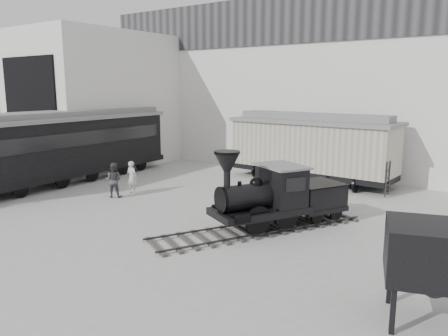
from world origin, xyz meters
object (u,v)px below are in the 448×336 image
Objects in this scene: locomotive at (274,199)px; visitor_a at (132,177)px; passenger_coach at (70,145)px; coal_hopper at (436,260)px; visitor_b at (114,180)px; boxcar at (312,146)px.

visitor_a is at bearing -157.30° from locomotive.
visitor_a is at bearing -3.56° from passenger_coach.
passenger_coach is at bearing 149.12° from coal_hopper.
visitor_b is at bearing -16.09° from passenger_coach.
boxcar reaches higher than locomotive.
visitor_b is 0.67× the size of coal_hopper.
locomotive is at bearing 130.16° from coal_hopper.
visitor_b is at bearing -122.09° from boxcar.
locomotive is 3.30× the size of coal_hopper.
boxcar is 0.69× the size of passenger_coach.
coal_hopper is (20.14, -5.00, -0.54)m from passenger_coach.
locomotive is 7.57m from coal_hopper.
visitor_a is 0.97× the size of visitor_b.
locomotive is 9.11m from boxcar.
passenger_coach is at bearing -41.78° from visitor_b.
visitor_b is at bearing 80.67° from visitor_a.
boxcar is 5.64× the size of visitor_b.
boxcar is 5.82× the size of visitor_a.
locomotive reaches higher than visitor_a.
coal_hopper is (6.35, -4.11, 0.41)m from locomotive.
boxcar is at bearing -131.15° from visitor_a.
coal_hopper reaches higher than visitor_a.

